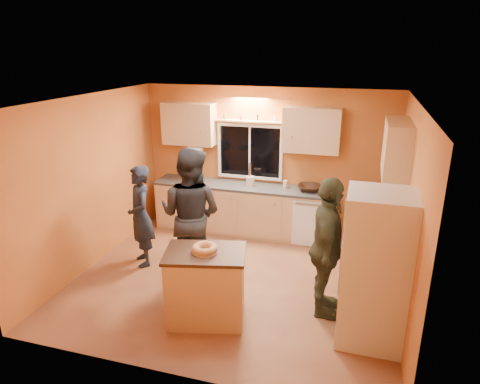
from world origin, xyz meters
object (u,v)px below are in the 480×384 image
(person_left, at_px, (141,216))
(refrigerator, at_px, (375,269))
(person_right, at_px, (327,248))
(island, at_px, (206,285))
(person_center, at_px, (191,215))

(person_left, bearing_deg, refrigerator, 35.88)
(person_right, bearing_deg, island, 106.87)
(person_left, bearing_deg, person_right, 39.97)
(person_left, xyz_separation_m, person_center, (0.89, -0.15, 0.19))
(island, relative_size, person_left, 0.68)
(island, height_order, person_right, person_right)
(island, bearing_deg, person_center, 107.94)
(refrigerator, relative_size, person_left, 1.14)
(person_center, distance_m, person_right, 1.99)
(island, distance_m, person_right, 1.55)
(person_center, relative_size, person_right, 1.08)
(person_left, height_order, person_center, person_center)
(island, bearing_deg, refrigerator, -7.83)
(person_left, distance_m, person_right, 2.90)
(refrigerator, bearing_deg, person_center, 163.26)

